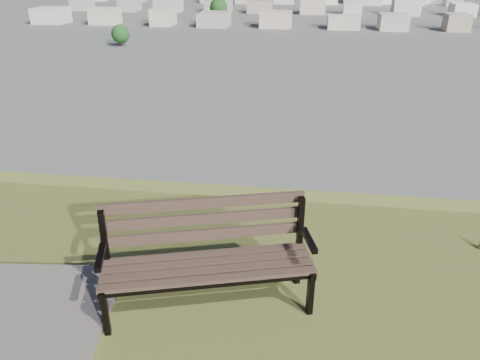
# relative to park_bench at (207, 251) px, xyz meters

# --- Properties ---
(park_bench) EXTENTS (1.89, 1.06, 0.94)m
(park_bench) POSITION_rel_park_bench_xyz_m (0.00, 0.00, 0.00)
(park_bench) COLOR #423326
(park_bench) RESTS_ON hilltop_mesa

